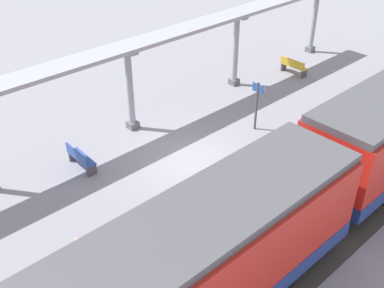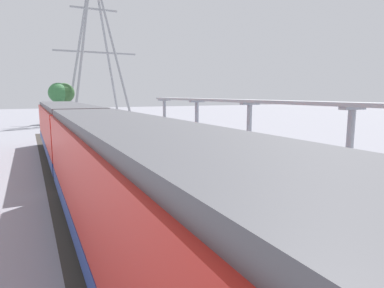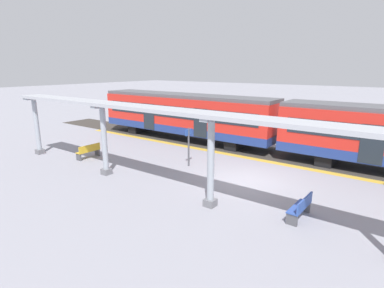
{
  "view_description": "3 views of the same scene",
  "coord_description": "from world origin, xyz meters",
  "px_view_note": "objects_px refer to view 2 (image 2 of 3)",
  "views": [
    {
      "loc": [
        -11.18,
        10.16,
        10.45
      ],
      "look_at": [
        -0.69,
        0.43,
        1.25
      ],
      "focal_mm": 43.76,
      "sensor_mm": 36.0,
      "label": 1
    },
    {
      "loc": [
        -7.55,
        -14.77,
        4.09
      ],
      "look_at": [
        -0.51,
        -0.67,
        1.67
      ],
      "focal_mm": 30.6,
      "sensor_mm": 36.0,
      "label": 2
    },
    {
      "loc": [
        13.14,
        6.31,
        5.43
      ],
      "look_at": [
        1.47,
        -2.26,
        1.83
      ],
      "focal_mm": 28.91,
      "sensor_mm": 36.0,
      "label": 3
    }
  ],
  "objects_px": {
    "canopy_pillar_third": "(249,135)",
    "platform_info_sign": "(232,162)",
    "bench_near_end": "(168,139)",
    "canopy_pillar_fifth": "(165,119)",
    "trash_bin": "(148,134)",
    "train_near_carriage": "(141,199)",
    "canopy_pillar_fourth": "(197,125)",
    "train_far_carriage": "(66,130)",
    "bench_mid_platform": "(204,151)",
    "passenger_waiting_near_edge": "(116,141)",
    "canopy_pillar_second": "(349,153)"
  },
  "relations": [
    {
      "from": "canopy_pillar_fourth",
      "to": "train_far_carriage",
      "type": "bearing_deg",
      "value": 175.64
    },
    {
      "from": "train_far_carriage",
      "to": "passenger_waiting_near_edge",
      "type": "distance_m",
      "value": 3.16
    },
    {
      "from": "bench_near_end",
      "to": "train_far_carriage",
      "type": "bearing_deg",
      "value": -162.21
    },
    {
      "from": "bench_mid_platform",
      "to": "canopy_pillar_third",
      "type": "bearing_deg",
      "value": -71.71
    },
    {
      "from": "canopy_pillar_fifth",
      "to": "canopy_pillar_second",
      "type": "bearing_deg",
      "value": -90.0
    },
    {
      "from": "bench_near_end",
      "to": "platform_info_sign",
      "type": "height_order",
      "value": "platform_info_sign"
    },
    {
      "from": "canopy_pillar_fifth",
      "to": "bench_near_end",
      "type": "height_order",
      "value": "canopy_pillar_fifth"
    },
    {
      "from": "train_far_carriage",
      "to": "passenger_waiting_near_edge",
      "type": "height_order",
      "value": "train_far_carriage"
    },
    {
      "from": "train_near_carriage",
      "to": "bench_mid_platform",
      "type": "xyz_separation_m",
      "value": [
        7.87,
        11.53,
        -1.39
      ]
    },
    {
      "from": "train_far_carriage",
      "to": "platform_info_sign",
      "type": "height_order",
      "value": "train_far_carriage"
    },
    {
      "from": "platform_info_sign",
      "to": "passenger_waiting_near_edge",
      "type": "distance_m",
      "value": 10.27
    },
    {
      "from": "canopy_pillar_third",
      "to": "trash_bin",
      "type": "height_order",
      "value": "canopy_pillar_third"
    },
    {
      "from": "platform_info_sign",
      "to": "passenger_waiting_near_edge",
      "type": "relative_size",
      "value": 1.27
    },
    {
      "from": "train_far_carriage",
      "to": "passenger_waiting_near_edge",
      "type": "bearing_deg",
      "value": -17.2
    },
    {
      "from": "bench_near_end",
      "to": "passenger_waiting_near_edge",
      "type": "height_order",
      "value": "passenger_waiting_near_edge"
    },
    {
      "from": "train_far_carriage",
      "to": "canopy_pillar_second",
      "type": "relative_size",
      "value": 4.08
    },
    {
      "from": "canopy_pillar_fifth",
      "to": "platform_info_sign",
      "type": "relative_size",
      "value": 1.64
    },
    {
      "from": "train_near_carriage",
      "to": "bench_mid_platform",
      "type": "bearing_deg",
      "value": 55.68
    },
    {
      "from": "passenger_waiting_near_edge",
      "to": "bench_near_end",
      "type": "bearing_deg",
      "value": 34.41
    },
    {
      "from": "bench_near_end",
      "to": "canopy_pillar_fourth",
      "type": "bearing_deg",
      "value": -74.04
    },
    {
      "from": "train_near_carriage",
      "to": "bench_near_end",
      "type": "bearing_deg",
      "value": 65.88
    },
    {
      "from": "canopy_pillar_fourth",
      "to": "trash_bin",
      "type": "bearing_deg",
      "value": 99.64
    },
    {
      "from": "canopy_pillar_third",
      "to": "platform_info_sign",
      "type": "bearing_deg",
      "value": -133.72
    },
    {
      "from": "train_near_carriage",
      "to": "bench_mid_platform",
      "type": "relative_size",
      "value": 9.74
    },
    {
      "from": "canopy_pillar_fifth",
      "to": "trash_bin",
      "type": "bearing_deg",
      "value": 142.87
    },
    {
      "from": "canopy_pillar_fifth",
      "to": "trash_bin",
      "type": "xyz_separation_m",
      "value": [
        -1.24,
        0.94,
        -1.41
      ]
    },
    {
      "from": "train_near_carriage",
      "to": "passenger_waiting_near_edge",
      "type": "distance_m",
      "value": 14.74
    },
    {
      "from": "bench_near_end",
      "to": "platform_info_sign",
      "type": "distance_m",
      "value": 13.78
    },
    {
      "from": "train_far_carriage",
      "to": "canopy_pillar_fifth",
      "type": "xyz_separation_m",
      "value": [
        8.95,
        5.69,
        0.0
      ]
    },
    {
      "from": "train_far_carriage",
      "to": "trash_bin",
      "type": "bearing_deg",
      "value": 40.68
    },
    {
      "from": "canopy_pillar_second",
      "to": "passenger_waiting_near_edge",
      "type": "distance_m",
      "value": 14.0
    },
    {
      "from": "trash_bin",
      "to": "train_near_carriage",
      "type": "bearing_deg",
      "value": -109.34
    },
    {
      "from": "train_far_carriage",
      "to": "bench_near_end",
      "type": "xyz_separation_m",
      "value": [
        8.02,
        2.57,
        -1.39
      ]
    },
    {
      "from": "train_far_carriage",
      "to": "bench_mid_platform",
      "type": "relative_size",
      "value": 9.74
    },
    {
      "from": "bench_near_end",
      "to": "bench_mid_platform",
      "type": "bearing_deg",
      "value": -91.33
    },
    {
      "from": "canopy_pillar_third",
      "to": "bench_near_end",
      "type": "bearing_deg",
      "value": 95.52
    },
    {
      "from": "canopy_pillar_fourth",
      "to": "passenger_waiting_near_edge",
      "type": "height_order",
      "value": "canopy_pillar_fourth"
    },
    {
      "from": "train_near_carriage",
      "to": "trash_bin",
      "type": "xyz_separation_m",
      "value": [
        7.71,
        21.96,
        -1.41
      ]
    },
    {
      "from": "trash_bin",
      "to": "bench_near_end",
      "type": "bearing_deg",
      "value": -85.62
    },
    {
      "from": "canopy_pillar_fourth",
      "to": "trash_bin",
      "type": "relative_size",
      "value": 4.24
    },
    {
      "from": "train_far_carriage",
      "to": "canopy_pillar_second",
      "type": "bearing_deg",
      "value": -56.51
    },
    {
      "from": "bench_mid_platform",
      "to": "trash_bin",
      "type": "height_order",
      "value": "bench_mid_platform"
    },
    {
      "from": "canopy_pillar_fourth",
      "to": "passenger_waiting_near_edge",
      "type": "bearing_deg",
      "value": -177.85
    },
    {
      "from": "canopy_pillar_fourth",
      "to": "bench_mid_platform",
      "type": "xyz_separation_m",
      "value": [
        -1.08,
        -3.12,
        -1.39
      ]
    },
    {
      "from": "train_near_carriage",
      "to": "canopy_pillar_fourth",
      "type": "bearing_deg",
      "value": 58.58
    },
    {
      "from": "train_near_carriage",
      "to": "canopy_pillar_fifth",
      "type": "relative_size",
      "value": 4.08
    },
    {
      "from": "passenger_waiting_near_edge",
      "to": "train_far_carriage",
      "type": "bearing_deg",
      "value": 162.8
    },
    {
      "from": "bench_mid_platform",
      "to": "passenger_waiting_near_edge",
      "type": "relative_size",
      "value": 0.87
    },
    {
      "from": "canopy_pillar_second",
      "to": "platform_info_sign",
      "type": "distance_m",
      "value": 4.54
    },
    {
      "from": "canopy_pillar_fourth",
      "to": "passenger_waiting_near_edge",
      "type": "distance_m",
      "value": 6.06
    }
  ]
}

